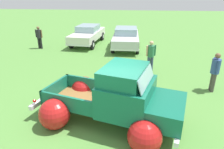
{
  "coord_description": "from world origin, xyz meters",
  "views": [
    {
      "loc": [
        0.77,
        -5.6,
        3.93
      ],
      "look_at": [
        0.0,
        1.49,
        0.99
      ],
      "focal_mm": 32.76,
      "sensor_mm": 36.0,
      "label": 1
    }
  ],
  "objects": [
    {
      "name": "ground_plane",
      "position": [
        0.0,
        0.0,
        0.0
      ],
      "size": [
        80.0,
        80.0,
        0.0
      ],
      "primitive_type": "plane",
      "color": "#548C3D"
    },
    {
      "name": "spectator_2",
      "position": [
        -5.98,
        8.28,
        0.9
      ],
      "size": [
        0.54,
        0.38,
        1.59
      ],
      "rotation": [
        0.0,
        0.0,
        1.45
      ],
      "color": "black",
      "rests_on": "ground"
    },
    {
      "name": "spectator_0",
      "position": [
        1.66,
        4.62,
        0.9
      ],
      "size": [
        0.53,
        0.43,
        1.59
      ],
      "rotation": [
        0.0,
        0.0,
        5.04
      ],
      "color": "navy",
      "rests_on": "ground"
    },
    {
      "name": "vintage_pickup_truck",
      "position": [
        0.37,
        -0.11,
        0.76
      ],
      "size": [
        4.96,
        3.67,
        1.96
      ],
      "rotation": [
        0.0,
        0.0,
        -0.27
      ],
      "color": "black",
      "rests_on": "ground"
    },
    {
      "name": "show_car_1",
      "position": [
        0.19,
        9.24,
        0.78
      ],
      "size": [
        1.92,
        4.7,
        1.43
      ],
      "rotation": [
        0.0,
        0.0,
        -1.55
      ],
      "color": "black",
      "rests_on": "ground"
    },
    {
      "name": "spectator_1",
      "position": [
        4.1,
        2.53,
        0.94
      ],
      "size": [
        0.35,
        0.53,
        1.65
      ],
      "rotation": [
        0.0,
        0.0,
        6.27
      ],
      "color": "#4C4742",
      "rests_on": "ground"
    },
    {
      "name": "show_car_0",
      "position": [
        -2.83,
        10.06,
        0.78
      ],
      "size": [
        2.16,
        4.8,
        1.43
      ],
      "rotation": [
        0.0,
        0.0,
        -1.66
      ],
      "color": "black",
      "rests_on": "ground"
    }
  ]
}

